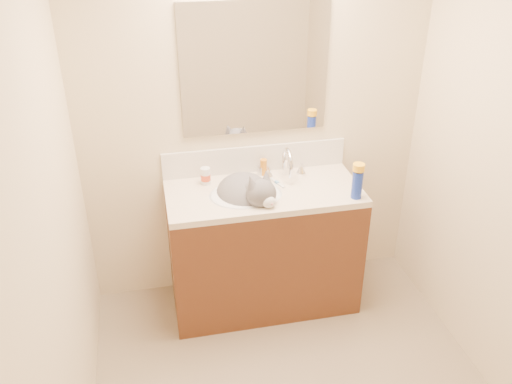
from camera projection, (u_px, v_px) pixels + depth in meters
name	position (u px, v px, depth m)	size (l,w,h in m)	color
room_shell	(318.00, 168.00, 2.19)	(2.24, 2.54, 2.52)	beige
vanity_cabinet	(263.00, 250.00, 3.55)	(1.20, 0.55, 0.82)	#512A15
counter_slab	(264.00, 193.00, 3.34)	(1.20, 0.55, 0.04)	beige
basin	(246.00, 204.00, 3.31)	(0.45, 0.36, 0.14)	white
faucet	(287.00, 165.00, 3.44)	(0.28, 0.20, 0.21)	silver
cat	(248.00, 195.00, 3.30)	(0.49, 0.52, 0.35)	#555355
backsplash	(255.00, 159.00, 3.51)	(1.20, 0.02, 0.18)	silver
mirror	(255.00, 69.00, 3.22)	(0.90, 0.02, 0.80)	white
pill_bottle	(206.00, 176.00, 3.37)	(0.06, 0.06, 0.11)	silver
pill_label	(206.00, 177.00, 3.38)	(0.06, 0.06, 0.04)	#CE4322
silver_jar	(261.00, 170.00, 3.50)	(0.05, 0.05, 0.05)	#B7B7BC
amber_bottle	(264.00, 167.00, 3.48)	(0.04, 0.04, 0.11)	orange
toothbrush	(277.00, 183.00, 3.40)	(0.02, 0.15, 0.01)	silver
toothbrush_head	(277.00, 182.00, 3.40)	(0.02, 0.03, 0.02)	#649CD5
spray_can	(357.00, 185.00, 3.21)	(0.06, 0.06, 0.17)	#1831AA
spray_cap	(359.00, 167.00, 3.15)	(0.07, 0.07, 0.04)	yellow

